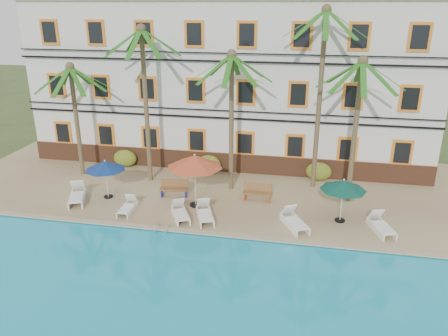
% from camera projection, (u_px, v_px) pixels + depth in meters
% --- Properties ---
extents(ground, '(100.00, 100.00, 0.00)m').
position_uv_depth(ground, '(192.00, 227.00, 21.00)').
color(ground, '#384C23').
rests_on(ground, ground).
extents(pool_deck, '(30.00, 12.00, 0.25)m').
position_uv_depth(pool_deck, '(214.00, 185.00, 25.54)').
color(pool_deck, tan).
rests_on(pool_deck, ground).
extents(swimming_pool, '(26.00, 12.00, 0.20)m').
position_uv_depth(swimming_pool, '(137.00, 324.00, 14.55)').
color(swimming_pool, '#1AA1C3').
rests_on(swimming_pool, ground).
extents(pool_coping, '(30.00, 0.35, 0.06)m').
position_uv_depth(pool_coping, '(187.00, 231.00, 20.08)').
color(pool_coping, tan).
rests_on(pool_coping, pool_deck).
extents(hotel_building, '(25.40, 6.44, 10.22)m').
position_uv_depth(hotel_building, '(230.00, 81.00, 28.24)').
color(hotel_building, silver).
rests_on(hotel_building, pool_deck).
extents(palm_a, '(4.22, 4.22, 6.75)m').
position_uv_depth(palm_a, '(74.00, 103.00, 25.29)').
color(palm_a, brown).
rests_on(palm_a, pool_deck).
extents(palm_b, '(4.22, 4.22, 8.85)m').
position_uv_depth(palm_b, '(145.00, 85.00, 23.90)').
color(palm_b, brown).
rests_on(palm_b, pool_deck).
extents(palm_c, '(4.22, 4.22, 7.67)m').
position_uv_depth(palm_c, '(231.00, 103.00, 22.98)').
color(palm_c, brown).
rests_on(palm_c, pool_deck).
extents(palm_d, '(4.22, 4.22, 9.82)m').
position_uv_depth(palm_d, '(321.00, 78.00, 22.83)').
color(palm_d, brown).
rests_on(palm_d, pool_deck).
extents(palm_e, '(4.22, 4.22, 7.55)m').
position_uv_depth(palm_e, '(357.00, 111.00, 21.52)').
color(palm_e, brown).
rests_on(palm_e, pool_deck).
extents(shrub_left, '(1.50, 0.90, 1.10)m').
position_uv_depth(shrub_left, '(125.00, 158.00, 27.88)').
color(shrub_left, '#22611B').
rests_on(shrub_left, pool_deck).
extents(shrub_mid, '(1.50, 0.90, 1.10)m').
position_uv_depth(shrub_mid, '(209.00, 164.00, 26.89)').
color(shrub_mid, '#22611B').
rests_on(shrub_mid, pool_deck).
extents(shrub_right, '(1.50, 0.90, 1.10)m').
position_uv_depth(shrub_right, '(319.00, 171.00, 25.70)').
color(shrub_right, '#22611B').
rests_on(shrub_right, pool_deck).
extents(umbrella_blue, '(2.14, 2.14, 2.15)m').
position_uv_depth(umbrella_blue, '(105.00, 166.00, 22.98)').
color(umbrella_blue, black).
rests_on(umbrella_blue, pool_deck).
extents(umbrella_red, '(2.84, 2.84, 2.83)m').
position_uv_depth(umbrella_red, '(195.00, 162.00, 21.81)').
color(umbrella_red, black).
rests_on(umbrella_red, pool_deck).
extents(umbrella_green, '(2.19, 2.19, 2.20)m').
position_uv_depth(umbrella_green, '(343.00, 185.00, 20.40)').
color(umbrella_green, black).
rests_on(umbrella_green, pool_deck).
extents(lounger_a, '(1.47, 2.19, 0.98)m').
position_uv_depth(lounger_a, '(77.00, 195.00, 23.08)').
color(lounger_a, white).
rests_on(lounger_a, pool_deck).
extents(lounger_b, '(0.66, 1.67, 0.78)m').
position_uv_depth(lounger_b, '(128.00, 207.00, 21.94)').
color(lounger_b, white).
rests_on(lounger_b, pool_deck).
extents(lounger_c, '(1.39, 1.90, 0.85)m').
position_uv_depth(lounger_c, '(180.00, 213.00, 21.26)').
color(lounger_c, white).
rests_on(lounger_c, pool_deck).
extents(lounger_d, '(1.31, 2.02, 0.90)m').
position_uv_depth(lounger_d, '(205.00, 213.00, 21.17)').
color(lounger_d, white).
rests_on(lounger_d, pool_deck).
extents(lounger_e, '(1.50, 2.02, 0.91)m').
position_uv_depth(lounger_e, '(294.00, 221.00, 20.45)').
color(lounger_e, white).
rests_on(lounger_e, pool_deck).
extents(lounger_f, '(1.20, 1.97, 0.88)m').
position_uv_depth(lounger_f, '(381.00, 225.00, 20.05)').
color(lounger_f, white).
rests_on(lounger_f, pool_deck).
extents(bench_left, '(1.56, 0.70, 0.93)m').
position_uv_depth(bench_left, '(174.00, 188.00, 23.64)').
color(bench_left, olive).
rests_on(bench_left, pool_deck).
extents(bench_right, '(1.51, 0.52, 0.93)m').
position_uv_depth(bench_right, '(257.00, 192.00, 23.11)').
color(bench_right, olive).
rests_on(bench_right, pool_deck).
extents(pool_ladder, '(0.54, 0.74, 0.74)m').
position_uv_depth(pool_ladder, '(163.00, 230.00, 20.20)').
color(pool_ladder, silver).
rests_on(pool_ladder, ground).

